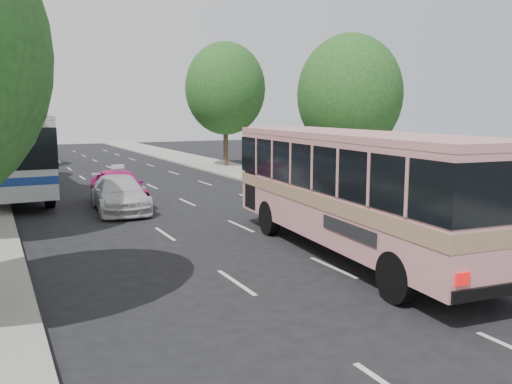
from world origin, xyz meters
TOP-DOWN VIEW (x-y plane):
  - ground at (0.00, 0.00)m, footprint 120.00×120.00m
  - sidewalk_right at (8.50, 20.00)m, footprint 4.00×90.00m
  - tree_right_near at (8.78, 7.94)m, footprint 5.10×5.10m
  - tree_right_far at (9.08, 23.94)m, footprint 6.00×6.00m
  - pink_bus at (2.29, -1.18)m, footprint 3.86×11.58m
  - pink_taxi at (-2.00, 10.77)m, footprint 2.00×4.86m
  - white_pickup at (-2.32, 9.12)m, footprint 2.43×5.23m
  - tour_coach_front at (-6.30, 16.02)m, footprint 3.23×13.53m
  - tour_coach_rear at (-5.92, 32.86)m, footprint 3.60×13.09m
  - taxi_roof_sign at (-2.00, 10.77)m, footprint 0.55×0.19m

SIDE VIEW (x-z plane):
  - ground at x=0.00m, z-range 0.00..0.00m
  - sidewalk_right at x=8.50m, z-range 0.00..0.12m
  - white_pickup at x=-2.32m, z-range 0.00..1.48m
  - pink_taxi at x=-2.00m, z-range 0.00..1.65m
  - taxi_roof_sign at x=-2.00m, z-range 1.65..1.83m
  - pink_bus at x=2.29m, z-range 0.44..4.07m
  - tour_coach_rear at x=-5.92m, z-range 0.39..4.27m
  - tour_coach_front at x=-6.30m, z-range 0.41..4.44m
  - tree_right_near at x=8.78m, z-range 1.23..9.18m
  - tree_right_far at x=9.08m, z-range 1.45..10.80m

